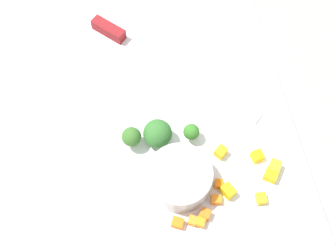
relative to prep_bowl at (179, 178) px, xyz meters
The scene contains 19 objects.
ground_plane 0.09m from the prep_bowl, behind, with size 4.00×4.00×0.00m, color #939A8F.
cutting_board 0.09m from the prep_bowl, behind, with size 0.55×0.38×0.01m, color white.
prep_bowl is the anchor object (origin of this frame).
chef_knife 0.23m from the prep_bowl, behind, with size 0.24×0.24×0.02m.
carrot_dice_0 0.07m from the prep_bowl, 15.44° to the left, with size 0.01×0.01×0.01m, color orange.
carrot_dice_1 0.06m from the prep_bowl, 74.97° to the left, with size 0.01×0.01×0.01m, color orange.
carrot_dice_2 0.06m from the prep_bowl, 13.31° to the right, with size 0.02×0.01×0.01m, color orange.
carrot_dice_3 0.06m from the prep_bowl, 25.63° to the left, with size 0.01×0.01×0.01m, color orange.
carrot_dice_4 0.06m from the prep_bowl, ahead, with size 0.01×0.01×0.01m, color orange.
carrot_dice_5 0.06m from the prep_bowl, 51.42° to the left, with size 0.01×0.01×0.01m, color orange.
pepper_dice_0 0.12m from the prep_bowl, 66.64° to the left, with size 0.01×0.02×0.01m, color yellow.
pepper_dice_1 0.12m from the prep_bowl, 97.76° to the left, with size 0.02×0.01×0.01m, color yellow.
pepper_dice_2 0.08m from the prep_bowl, 114.95° to the left, with size 0.02×0.01×0.02m, color yellow.
pepper_dice_3 0.07m from the prep_bowl, 66.60° to the left, with size 0.02×0.01×0.02m, color yellow.
pepper_dice_4 0.14m from the prep_bowl, 87.69° to the left, with size 0.02×0.02×0.02m, color yellow.
pepper_dice_5 0.13m from the prep_bowl, 82.91° to the left, with size 0.02×0.02×0.01m, color yellow.
broccoli_floret_0 0.07m from the prep_bowl, 166.24° to the right, with size 0.04×0.04×0.04m.
broccoli_floret_1 0.07m from the prep_bowl, 154.63° to the left, with size 0.02×0.02×0.03m.
broccoli_floret_2 0.09m from the prep_bowl, 142.81° to the right, with size 0.03×0.03×0.04m.
Camera 1 is at (0.31, -0.06, 0.67)m, focal length 51.51 mm.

